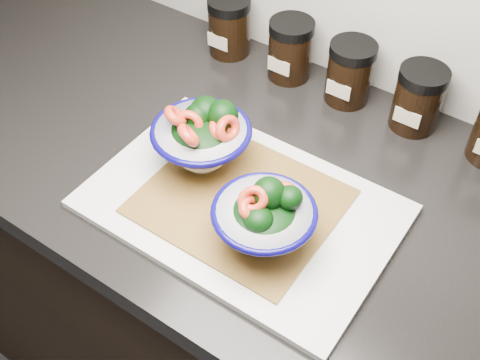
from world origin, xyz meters
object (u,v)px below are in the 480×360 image
Objects in this scene: spice_jar_a at (229,26)px; spice_jar_b at (290,49)px; bowl_left at (202,137)px; bowl_right at (265,218)px; spice_jar_c at (350,72)px; spice_jar_d at (418,99)px; cutting_board at (242,206)px.

spice_jar_a is 0.14m from spice_jar_b.
spice_jar_b is (-0.02, 0.29, -0.01)m from bowl_left.
bowl_right is (0.16, -0.08, -0.00)m from bowl_left.
spice_jar_a is at bearing 118.02° from bowl_left.
bowl_right is 1.28× the size of spice_jar_c.
bowl_left is 0.37m from spice_jar_d.
spice_jar_b and spice_jar_c have the same top height.
spice_jar_b is at bearing 180.00° from spice_jar_d.
spice_jar_b reaches higher than cutting_board.
spice_jar_b is 0.25m from spice_jar_d.
bowl_left is at bearing -86.70° from spice_jar_b.
spice_jar_a reaches higher than cutting_board.
cutting_board is 0.33m from spice_jar_c.
cutting_board is 0.10m from bowl_right.
bowl_right is at bearing -49.05° from spice_jar_a.
bowl_left is 1.38× the size of spice_jar_a.
spice_jar_a and spice_jar_c have the same top height.
bowl_left is at bearing 154.48° from bowl_right.
spice_jar_b is (0.14, 0.00, 0.00)m from spice_jar_a.
spice_jar_a is at bearing 127.74° from cutting_board.
spice_jar_d is (0.13, 0.32, 0.05)m from cutting_board.
spice_jar_c is 0.13m from spice_jar_d.
bowl_left is at bearing 159.02° from cutting_board.
spice_jar_a is (-0.25, 0.32, 0.05)m from cutting_board.
spice_jar_d is (0.07, 0.36, -0.01)m from bowl_right.
bowl_left is 0.18m from bowl_right.
cutting_board is 3.98× the size of spice_jar_b.
bowl_left is 1.38× the size of spice_jar_c.
bowl_right is (0.07, -0.04, 0.06)m from cutting_board.
bowl_left reaches higher than spice_jar_a.
bowl_left is 1.38× the size of spice_jar_d.
cutting_board is at bearing -20.98° from bowl_left.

